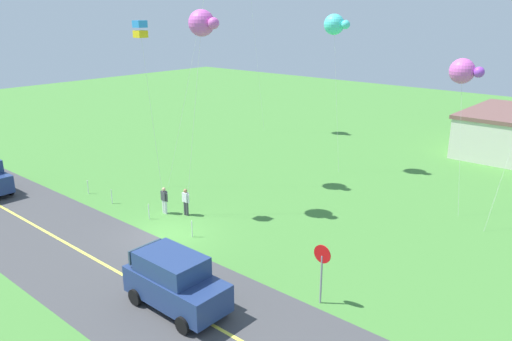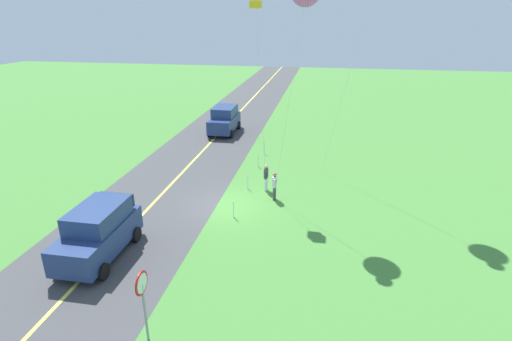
{
  "view_description": "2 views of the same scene",
  "coord_description": "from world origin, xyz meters",
  "px_view_note": "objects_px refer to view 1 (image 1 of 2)",
  "views": [
    {
      "loc": [
        19.24,
        -15.03,
        11.17
      ],
      "look_at": [
        3.34,
        3.3,
        3.45
      ],
      "focal_mm": 35.01,
      "sensor_mm": 36.0,
      "label": 1
    },
    {
      "loc": [
        18.88,
        5.03,
        9.7
      ],
      "look_at": [
        2.71,
        2.13,
        3.24
      ],
      "focal_mm": 28.2,
      "sensor_mm": 36.0,
      "label": 2
    }
  ],
  "objects_px": {
    "car_suv_foreground": "(175,281)",
    "kite_yellow_high": "(463,71)",
    "kite_red_low": "(202,23)",
    "person_adult_near": "(186,201)",
    "person_adult_companion": "(164,199)",
    "kite_blue_mid": "(140,30)",
    "kite_cyan_top": "(335,24)",
    "stop_sign": "(322,263)"
  },
  "relations": [
    {
      "from": "person_adult_companion",
      "to": "kite_red_low",
      "type": "height_order",
      "value": "kite_red_low"
    },
    {
      "from": "kite_cyan_top",
      "to": "kite_yellow_high",
      "type": "bearing_deg",
      "value": -9.51
    },
    {
      "from": "person_adult_near",
      "to": "kite_yellow_high",
      "type": "distance_m",
      "value": 17.14
    },
    {
      "from": "person_adult_companion",
      "to": "kite_cyan_top",
      "type": "distance_m",
      "value": 16.6
    },
    {
      "from": "car_suv_foreground",
      "to": "person_adult_companion",
      "type": "distance_m",
      "value": 9.88
    },
    {
      "from": "kite_yellow_high",
      "to": "kite_cyan_top",
      "type": "relative_size",
      "value": 0.79
    },
    {
      "from": "kite_red_low",
      "to": "kite_yellow_high",
      "type": "bearing_deg",
      "value": 43.45
    },
    {
      "from": "person_adult_near",
      "to": "kite_blue_mid",
      "type": "distance_m",
      "value": 9.64
    },
    {
      "from": "car_suv_foreground",
      "to": "kite_yellow_high",
      "type": "bearing_deg",
      "value": 77.12
    },
    {
      "from": "stop_sign",
      "to": "person_adult_companion",
      "type": "height_order",
      "value": "stop_sign"
    },
    {
      "from": "stop_sign",
      "to": "person_adult_near",
      "type": "xyz_separation_m",
      "value": [
        -10.96,
        2.55,
        -0.94
      ]
    },
    {
      "from": "car_suv_foreground",
      "to": "kite_blue_mid",
      "type": "relative_size",
      "value": 0.41
    },
    {
      "from": "kite_red_low",
      "to": "kite_yellow_high",
      "type": "height_order",
      "value": "kite_red_low"
    },
    {
      "from": "stop_sign",
      "to": "kite_red_low",
      "type": "height_order",
      "value": "kite_red_low"
    },
    {
      "from": "kite_red_low",
      "to": "kite_cyan_top",
      "type": "xyz_separation_m",
      "value": [
        0.94,
        11.43,
        -0.25
      ]
    },
    {
      "from": "person_adult_near",
      "to": "kite_yellow_high",
      "type": "bearing_deg",
      "value": -165.84
    },
    {
      "from": "person_adult_near",
      "to": "kite_cyan_top",
      "type": "xyz_separation_m",
      "value": [
        1.4,
        12.73,
        9.51
      ]
    },
    {
      "from": "person_adult_near",
      "to": "kite_blue_mid",
      "type": "bearing_deg",
      "value": 10.95
    },
    {
      "from": "person_adult_near",
      "to": "kite_cyan_top",
      "type": "bearing_deg",
      "value": -127.9
    },
    {
      "from": "stop_sign",
      "to": "kite_yellow_high",
      "type": "height_order",
      "value": "kite_yellow_high"
    },
    {
      "from": "kite_blue_mid",
      "to": "kite_yellow_high",
      "type": "xyz_separation_m",
      "value": [
        12.27,
        12.45,
        -2.25
      ]
    },
    {
      "from": "stop_sign",
      "to": "kite_red_low",
      "type": "distance_m",
      "value": 14.25
    },
    {
      "from": "person_adult_near",
      "to": "kite_red_low",
      "type": "height_order",
      "value": "kite_red_low"
    },
    {
      "from": "person_adult_companion",
      "to": "kite_yellow_high",
      "type": "height_order",
      "value": "kite_yellow_high"
    },
    {
      "from": "person_adult_near",
      "to": "person_adult_companion",
      "type": "height_order",
      "value": "same"
    },
    {
      "from": "person_adult_companion",
      "to": "kite_blue_mid",
      "type": "height_order",
      "value": "kite_blue_mid"
    },
    {
      "from": "car_suv_foreground",
      "to": "stop_sign",
      "type": "distance_m",
      "value": 5.8
    },
    {
      "from": "person_adult_near",
      "to": "person_adult_companion",
      "type": "relative_size",
      "value": 1.0
    },
    {
      "from": "car_suv_foreground",
      "to": "kite_cyan_top",
      "type": "bearing_deg",
      "value": 105.66
    },
    {
      "from": "stop_sign",
      "to": "person_adult_companion",
      "type": "xyz_separation_m",
      "value": [
        -12.08,
        1.91,
        -0.94
      ]
    },
    {
      "from": "car_suv_foreground",
      "to": "kite_red_low",
      "type": "relative_size",
      "value": 0.39
    },
    {
      "from": "stop_sign",
      "to": "kite_red_low",
      "type": "bearing_deg",
      "value": 159.85
    },
    {
      "from": "person_adult_companion",
      "to": "kite_red_low",
      "type": "xyz_separation_m",
      "value": [
        1.58,
        1.95,
        9.76
      ]
    },
    {
      "from": "stop_sign",
      "to": "kite_cyan_top",
      "type": "xyz_separation_m",
      "value": [
        -9.56,
        15.28,
        8.57
      ]
    },
    {
      "from": "kite_red_low",
      "to": "person_adult_near",
      "type": "bearing_deg",
      "value": -109.36
    },
    {
      "from": "car_suv_foreground",
      "to": "person_adult_near",
      "type": "bearing_deg",
      "value": 136.13
    },
    {
      "from": "person_adult_near",
      "to": "kite_red_low",
      "type": "xyz_separation_m",
      "value": [
        0.46,
        1.3,
        9.76
      ]
    },
    {
      "from": "person_adult_companion",
      "to": "kite_yellow_high",
      "type": "relative_size",
      "value": 0.18
    },
    {
      "from": "stop_sign",
      "to": "person_adult_near",
      "type": "height_order",
      "value": "stop_sign"
    },
    {
      "from": "kite_red_low",
      "to": "kite_yellow_high",
      "type": "relative_size",
      "value": 1.29
    },
    {
      "from": "stop_sign",
      "to": "kite_cyan_top",
      "type": "height_order",
      "value": "kite_cyan_top"
    },
    {
      "from": "kite_blue_mid",
      "to": "kite_yellow_high",
      "type": "bearing_deg",
      "value": 45.42
    }
  ]
}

